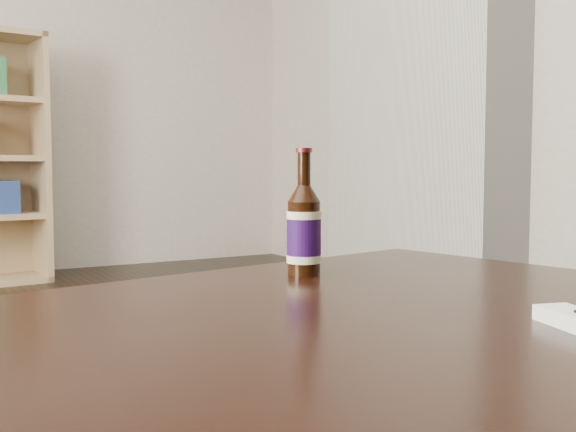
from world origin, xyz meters
TOP-DOWN VIEW (x-y plane):
  - chimney_breast at (2.35, 1.20)m, footprint 0.30×1.20m
  - coffee_table at (0.37, -0.82)m, footprint 1.38×0.95m
  - beer_bottle at (0.57, -0.55)m, footprint 0.06×0.06m

SIDE VIEW (x-z plane):
  - coffee_table at x=0.37m, z-range 0.18..0.65m
  - beer_bottle at x=0.57m, z-range 0.45..0.65m
  - chimney_breast at x=2.35m, z-range 0.00..2.70m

